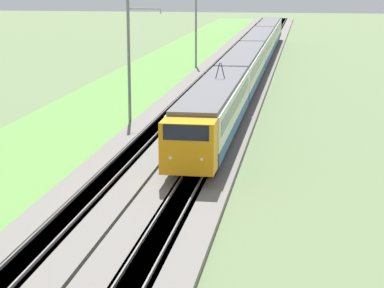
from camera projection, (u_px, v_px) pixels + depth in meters
The scene contains 8 objects.
ballast_main at pixel (182, 103), 63.82m from camera, with size 240.00×4.40×0.30m.
ballast_adjacent at pixel (236, 104), 63.14m from camera, with size 240.00×4.40×0.30m.
track_main at pixel (182, 103), 63.82m from camera, with size 240.00×1.57×0.45m.
track_adjacent at pixel (236, 104), 63.14m from camera, with size 240.00×1.57×0.45m.
grass_verge at pixel (106, 102), 64.85m from camera, with size 240.00×8.87×0.12m.
passenger_train at pixel (252, 56), 79.98m from camera, with size 87.78×2.95×5.02m.
catenary_mast_mid at pixel (130, 59), 54.79m from camera, with size 0.22×2.56×9.39m.
catenary_mast_far at pixel (196, 27), 86.81m from camera, with size 0.22×2.56×9.33m.
Camera 1 is at (-12.11, -10.47, 11.07)m, focal length 70.00 mm.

